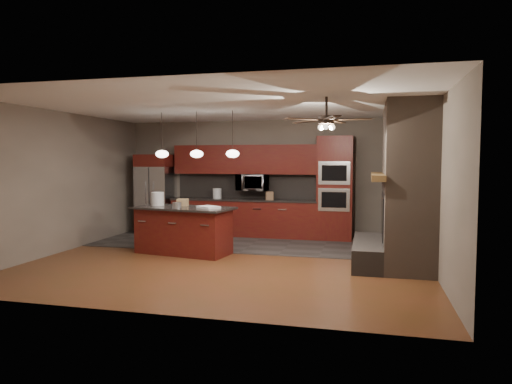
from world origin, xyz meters
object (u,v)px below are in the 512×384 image
(white_bucket, at_px, (158,199))
(cardboard_box, at_px, (183,202))
(oven_tower, at_px, (335,188))
(paint_can, at_px, (177,205))
(kitchen_island, at_px, (183,230))
(counter_box, at_px, (269,196))
(refrigerator, at_px, (156,194))
(paint_tray, at_px, (208,207))
(counter_bucket, at_px, (217,193))
(microwave, at_px, (252,182))

(white_bucket, height_order, cardboard_box, white_bucket)
(oven_tower, xyz_separation_m, paint_can, (-2.79, -2.55, -0.22))
(oven_tower, relative_size, white_bucket, 8.79)
(kitchen_island, relative_size, counter_box, 10.90)
(counter_box, bearing_deg, refrigerator, 158.88)
(kitchen_island, xyz_separation_m, white_bucket, (-0.61, 0.14, 0.59))
(paint_can, distance_m, cardboard_box, 0.47)
(kitchen_island, bearing_deg, paint_can, -84.94)
(oven_tower, bearing_deg, paint_tray, -132.60)
(white_bucket, bearing_deg, paint_tray, -11.85)
(paint_can, distance_m, counter_box, 2.81)
(kitchen_island, relative_size, counter_bucket, 8.60)
(white_bucket, xyz_separation_m, cardboard_box, (0.51, 0.08, -0.07))
(cardboard_box, xyz_separation_m, counter_bucket, (0.02, 2.09, 0.03))
(counter_box, bearing_deg, microwave, 145.54)
(paint_tray, bearing_deg, refrigerator, 168.54)
(paint_tray, xyz_separation_m, counter_box, (0.68, 2.36, 0.05))
(microwave, distance_m, paint_tray, 2.50)
(white_bucket, bearing_deg, paint_can, -33.39)
(oven_tower, bearing_deg, refrigerator, -179.05)
(cardboard_box, bearing_deg, white_bucket, 179.58)
(white_bucket, distance_m, counter_box, 2.81)
(counter_box, bearing_deg, paint_tray, -127.76)
(microwave, bearing_deg, oven_tower, -1.66)
(kitchen_island, bearing_deg, white_bucket, 176.88)
(cardboard_box, bearing_deg, microwave, 58.30)
(counter_bucket, bearing_deg, paint_tray, -75.08)
(white_bucket, bearing_deg, cardboard_box, 8.49)
(microwave, relative_size, cardboard_box, 3.35)
(kitchen_island, height_order, cardboard_box, cardboard_box)
(refrigerator, bearing_deg, white_bucket, -62.80)
(paint_tray, height_order, counter_bucket, counter_bucket)
(oven_tower, distance_m, white_bucket, 4.02)
(refrigerator, bearing_deg, counter_box, 0.61)
(kitchen_island, bearing_deg, oven_tower, 49.29)
(counter_bucket, bearing_deg, white_bucket, -103.75)
(cardboard_box, bearing_deg, counter_box, 47.76)
(refrigerator, height_order, counter_box, refrigerator)
(microwave, relative_size, refrigerator, 0.37)
(white_bucket, bearing_deg, kitchen_island, -12.76)
(oven_tower, height_order, counter_box, oven_tower)
(kitchen_island, distance_m, counter_box, 2.63)
(counter_box, bearing_deg, paint_can, -138.42)
(kitchen_island, distance_m, counter_bucket, 2.37)
(paint_can, xyz_separation_m, paint_tray, (0.58, 0.14, -0.04))
(paint_tray, distance_m, counter_box, 2.46)
(refrigerator, bearing_deg, counter_bucket, 2.90)
(paint_tray, bearing_deg, microwave, 119.15)
(white_bucket, height_order, counter_bucket, white_bucket)
(paint_can, height_order, paint_tray, paint_can)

